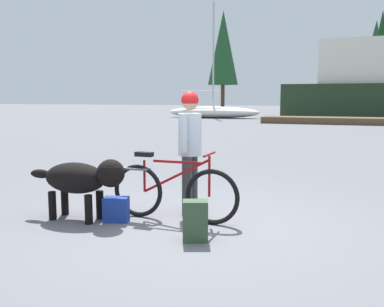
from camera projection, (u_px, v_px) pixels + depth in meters
ground_plane at (193, 224)px, 5.48m from camera, size 160.00×160.00×0.00m
bicycle at (173, 191)px, 5.60m from camera, size 1.76×0.44×0.91m
person_cyclist at (190, 141)px, 5.87m from camera, size 0.32×0.53×1.68m
dog at (81, 179)px, 5.60m from camera, size 1.43×0.48×0.83m
backpack at (195, 221)px, 4.81m from camera, size 0.33×0.28×0.46m
handbag_pannier at (116, 209)px, 5.57m from camera, size 0.36×0.26×0.32m
dock_pier at (368, 121)px, 25.65m from camera, size 12.51×2.20×0.40m
sailboat_moored at (213, 112)px, 33.78m from camera, size 7.38×2.07×8.87m
pine_tree_far_left at (223, 48)px, 52.88m from camera, size 3.73×3.73×12.12m
pine_tree_center at (381, 50)px, 48.74m from camera, size 3.01×3.01×11.37m
pine_tree_mid_back at (375, 53)px, 52.66m from camera, size 3.41×3.41×10.92m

